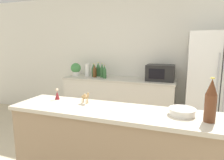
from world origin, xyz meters
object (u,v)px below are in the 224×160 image
at_px(potted_plant, 76,69).
at_px(paper_towel_roll, 87,70).
at_px(wine_bottle, 211,101).
at_px(wise_man_figurine_blue, 57,95).
at_px(refrigerator, 216,88).
at_px(fruit_bowl, 182,111).
at_px(back_bottle_1, 105,72).
at_px(camel_figurine, 85,97).
at_px(back_bottle_2, 102,71).
at_px(back_bottle_3, 95,71).
at_px(back_bottle_4, 98,70).
at_px(microwave, 160,73).
at_px(back_bottle_0, 94,70).

xyz_separation_m(potted_plant, paper_towel_roll, (0.23, 0.07, -0.02)).
relative_size(wine_bottle, wise_man_figurine_blue, 2.84).
relative_size(refrigerator, potted_plant, 6.61).
xyz_separation_m(fruit_bowl, wise_man_figurine_blue, (-1.24, 0.07, 0.02)).
distance_m(back_bottle_1, camel_figurine, 1.86).
relative_size(back_bottle_2, back_bottle_3, 1.11).
bearing_deg(back_bottle_2, back_bottle_4, 139.09).
distance_m(microwave, back_bottle_4, 1.23).
height_order(back_bottle_3, wise_man_figurine_blue, back_bottle_3).
height_order(potted_plant, back_bottle_4, back_bottle_4).
height_order(potted_plant, back_bottle_2, back_bottle_2).
height_order(paper_towel_roll, back_bottle_3, same).
height_order(potted_plant, back_bottle_3, potted_plant).
bearing_deg(paper_towel_roll, microwave, -0.61).
bearing_deg(camel_figurine, back_bottle_1, 106.09).
bearing_deg(potted_plant, refrigerator, -0.76).
xyz_separation_m(refrigerator, back_bottle_2, (-2.00, 0.05, 0.19)).
bearing_deg(back_bottle_1, microwave, 6.65).
xyz_separation_m(back_bottle_0, back_bottle_4, (0.07, 0.07, 0.01)).
height_order(paper_towel_roll, back_bottle_0, back_bottle_0).
bearing_deg(wine_bottle, back_bottle_0, 132.94).
bearing_deg(refrigerator, back_bottle_3, 179.37).
distance_m(microwave, fruit_bowl, 1.97).
bearing_deg(refrigerator, back_bottle_4, 175.59).
bearing_deg(back_bottle_1, fruit_bowl, -52.23).
relative_size(refrigerator, wine_bottle, 5.29).
xyz_separation_m(back_bottle_4, wine_bottle, (1.81, -2.10, 0.08)).
bearing_deg(wise_man_figurine_blue, fruit_bowl, -3.06).
height_order(back_bottle_2, back_bottle_3, back_bottle_2).
xyz_separation_m(microwave, back_bottle_3, (-1.25, -0.06, -0.02)).
height_order(back_bottle_3, back_bottle_4, back_bottle_4).
xyz_separation_m(potted_plant, back_bottle_0, (0.36, 0.06, -0.02)).
bearing_deg(microwave, paper_towel_roll, 179.39).
xyz_separation_m(microwave, wine_bottle, (0.58, -2.02, 0.08)).
bearing_deg(back_bottle_3, wine_bottle, -46.89).
bearing_deg(wise_man_figurine_blue, wine_bottle, -6.00).
relative_size(back_bottle_0, back_bottle_4, 0.93).
distance_m(wine_bottle, camel_figurine, 1.09).
xyz_separation_m(refrigerator, fruit_bowl, (-0.50, -1.85, 0.14)).
bearing_deg(wise_man_figurine_blue, camel_figurine, -5.67).
bearing_deg(microwave, back_bottle_2, -178.25).
bearing_deg(back_bottle_3, potted_plant, 178.58).
bearing_deg(microwave, refrigerator, -5.50).
bearing_deg(back_bottle_0, back_bottle_1, -23.85).
xyz_separation_m(fruit_bowl, camel_figurine, (-0.89, 0.03, 0.03)).
height_order(microwave, back_bottle_0, microwave).
bearing_deg(back_bottle_0, wine_bottle, -47.06).
distance_m(potted_plant, back_bottle_1, 0.66).
bearing_deg(fruit_bowl, wise_man_figurine_blue, 176.94).
height_order(back_bottle_0, wise_man_figurine_blue, back_bottle_0).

